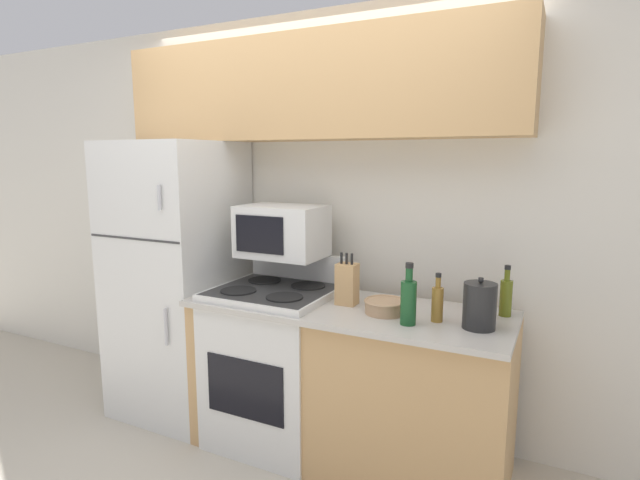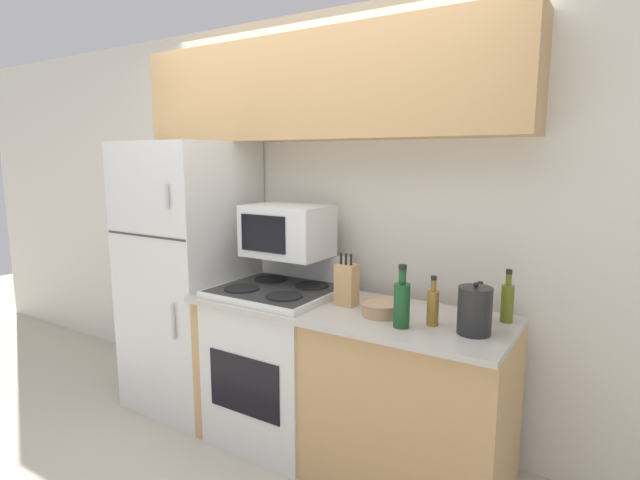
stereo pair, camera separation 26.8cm
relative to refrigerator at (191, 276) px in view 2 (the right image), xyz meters
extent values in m
plane|color=beige|center=(0.87, -0.35, -0.89)|extent=(12.00, 12.00, 0.00)
cube|color=silver|center=(0.87, 0.39, 0.39)|extent=(8.00, 0.05, 2.55)
cube|color=tan|center=(1.23, -0.04, -0.46)|extent=(1.74, 0.62, 0.86)
cube|color=#BCB7AD|center=(1.23, -0.06, -0.02)|extent=(1.74, 0.66, 0.03)
cube|color=silver|center=(0.00, 0.00, 0.00)|extent=(0.72, 0.71, 1.78)
cube|color=#383838|center=(0.00, -0.35, 0.32)|extent=(0.70, 0.01, 0.01)
cylinder|color=#B7B7BC|center=(0.23, -0.37, 0.57)|extent=(0.02, 0.02, 0.14)
cylinder|color=#B7B7BC|center=(0.23, -0.37, -0.18)|extent=(0.02, 0.02, 0.22)
cube|color=tan|center=(0.87, 0.21, 1.18)|extent=(2.46, 0.31, 0.59)
cube|color=silver|center=(0.77, -0.06, -0.42)|extent=(0.67, 0.62, 0.93)
cube|color=black|center=(0.77, -0.37, -0.44)|extent=(0.48, 0.01, 0.33)
cube|color=#2D2D2D|center=(0.77, -0.06, 0.03)|extent=(0.64, 0.60, 0.01)
cube|color=silver|center=(0.77, 0.24, 0.12)|extent=(0.64, 0.06, 0.16)
cylinder|color=black|center=(0.62, -0.19, 0.04)|extent=(0.20, 0.20, 0.01)
cylinder|color=black|center=(0.92, -0.19, 0.04)|extent=(0.20, 0.20, 0.01)
cylinder|color=black|center=(0.62, 0.08, 0.04)|extent=(0.20, 0.20, 0.01)
cylinder|color=black|center=(0.92, 0.08, 0.04)|extent=(0.20, 0.20, 0.01)
cube|color=silver|center=(0.75, 0.08, 0.36)|extent=(0.49, 0.34, 0.30)
cube|color=black|center=(0.70, -0.09, 0.36)|extent=(0.32, 0.01, 0.21)
cube|color=tan|center=(1.22, -0.03, 0.11)|extent=(0.11, 0.09, 0.22)
cylinder|color=black|center=(1.19, -0.04, 0.25)|extent=(0.01, 0.01, 0.06)
cylinder|color=black|center=(1.22, -0.04, 0.25)|extent=(0.01, 0.01, 0.06)
cylinder|color=black|center=(1.25, -0.04, 0.25)|extent=(0.01, 0.01, 0.06)
cylinder|color=tan|center=(1.46, -0.09, 0.03)|extent=(0.21, 0.21, 0.06)
torus|color=tan|center=(1.46, -0.09, 0.06)|extent=(0.22, 0.22, 0.01)
cylinder|color=red|center=(1.90, 0.07, 0.07)|extent=(0.05, 0.05, 0.14)
cylinder|color=red|center=(1.90, 0.07, 0.16)|extent=(0.02, 0.02, 0.04)
cylinder|color=black|center=(1.90, 0.07, 0.19)|extent=(0.02, 0.03, 0.02)
cylinder|color=#194C23|center=(1.61, -0.21, 0.10)|extent=(0.08, 0.08, 0.21)
cylinder|color=#194C23|center=(1.61, -0.21, 0.24)|extent=(0.03, 0.03, 0.07)
cylinder|color=black|center=(1.61, -0.21, 0.29)|extent=(0.04, 0.04, 0.02)
cylinder|color=olive|center=(1.73, -0.10, 0.08)|extent=(0.06, 0.06, 0.17)
cylinder|color=olive|center=(1.73, -0.10, 0.19)|extent=(0.03, 0.03, 0.05)
cylinder|color=black|center=(1.73, -0.10, 0.23)|extent=(0.03, 0.03, 0.02)
cylinder|color=#5B6619|center=(2.01, 0.14, 0.09)|extent=(0.06, 0.06, 0.18)
cylinder|color=#5B6619|center=(2.01, 0.14, 0.21)|extent=(0.03, 0.03, 0.06)
cylinder|color=black|center=(2.01, 0.14, 0.25)|extent=(0.03, 0.03, 0.02)
cylinder|color=black|center=(1.93, -0.11, 0.11)|extent=(0.15, 0.15, 0.22)
sphere|color=black|center=(1.93, -0.11, 0.23)|extent=(0.02, 0.02, 0.02)
camera|label=1|loc=(2.26, -2.44, 0.79)|focal=28.00mm
camera|label=2|loc=(2.49, -2.31, 0.79)|focal=28.00mm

